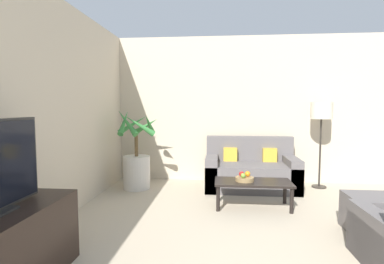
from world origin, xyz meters
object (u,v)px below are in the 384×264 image
floor_lamp (321,115)px  apple_green (243,176)px  coffee_table (253,185)px  ottoman (376,215)px  fruit_bowl (245,179)px  sofa_loveseat (251,172)px  potted_palm (137,161)px  apple_red (242,174)px  orange_fruit (247,174)px

floor_lamp → apple_green: floor_lamp is taller
coffee_table → ottoman: 1.47m
fruit_bowl → ottoman: bearing=-29.0°
apple_green → floor_lamp: bearing=40.8°
apple_green → ottoman: size_ratio=0.11×
fruit_bowl → sofa_loveseat: bearing=79.5°
floor_lamp → apple_green: size_ratio=21.73×
potted_palm → floor_lamp: 3.26m
floor_lamp → fruit_bowl: (-1.38, -1.16, -0.87)m
apple_red → potted_palm: bearing=155.7°
apple_green → orange_fruit: (0.07, 0.10, 0.00)m
fruit_bowl → ottoman: fruit_bowl is taller
potted_palm → orange_fruit: (1.80, -0.76, -0.01)m
sofa_loveseat → fruit_bowl: 1.03m
sofa_loveseat → floor_lamp: floor_lamp is taller
fruit_bowl → apple_red: size_ratio=3.44×
potted_palm → ottoman: potted_palm is taller
coffee_table → fruit_bowl: bearing=-178.6°
apple_red → apple_green: apple_red is taller
potted_palm → coffee_table: (1.87, -0.80, -0.15)m
coffee_table → apple_red: apple_red is taller
sofa_loveseat → orange_fruit: (-0.14, -0.96, 0.17)m
potted_palm → apple_green: bearing=-26.3°
fruit_bowl → ottoman: 1.57m
floor_lamp → sofa_loveseat: bearing=-172.8°
potted_palm → sofa_loveseat: 1.96m
apple_red → apple_green: 0.08m
apple_green → potted_palm: bearing=153.7°
apple_green → ottoman: apple_green is taller
apple_red → ottoman: apple_red is taller
apple_red → floor_lamp: bearing=38.5°
coffee_table → orange_fruit: orange_fruit is taller
potted_palm → coffee_table: bearing=-23.1°
floor_lamp → orange_fruit: size_ratio=19.29×
apple_green → ottoman: 1.58m
orange_fruit → ottoman: 1.57m
floor_lamp → apple_green: 2.02m
apple_green → ottoman: bearing=-26.8°
sofa_loveseat → ottoman: bearing=-56.2°
potted_palm → fruit_bowl: size_ratio=5.33×
floor_lamp → apple_red: (-1.42, -1.13, -0.80)m
ottoman → sofa_loveseat: bearing=123.8°
coffee_table → apple_red: bearing=171.5°
fruit_bowl → apple_green: apple_green is taller
potted_palm → orange_fruit: size_ratio=17.95×
apple_red → ottoman: size_ratio=0.13×
fruit_bowl → apple_red: 0.08m
sofa_loveseat → fruit_bowl: size_ratio=5.97×
apple_green → orange_fruit: bearing=55.7°
floor_lamp → ottoman: bearing=-90.4°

